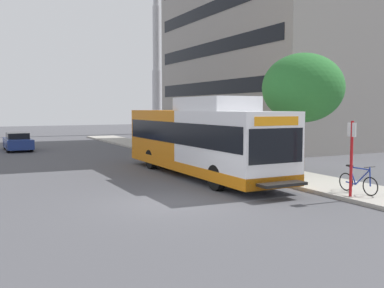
{
  "coord_description": "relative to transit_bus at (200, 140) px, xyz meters",
  "views": [
    {
      "loc": [
        -5.87,
        -13.31,
        3.18
      ],
      "look_at": [
        2.88,
        3.86,
        1.6
      ],
      "focal_mm": 41.35,
      "sensor_mm": 36.0,
      "label": 1
    }
  ],
  "objects": [
    {
      "name": "transit_bus",
      "position": [
        0.0,
        0.0,
        0.0
      ],
      "size": [
        2.58,
        12.25,
        3.65
      ],
      "color": "white",
      "rests_on": "ground"
    },
    {
      "name": "sidewalk_curb",
      "position": [
        3.25,
        1.22,
        -1.63
      ],
      "size": [
        3.0,
        56.0,
        0.14
      ],
      "primitive_type": "cube",
      "color": "#A8A399",
      "rests_on": "ground"
    },
    {
      "name": "lattice_comm_tower",
      "position": [
        11.18,
        32.26,
        9.48
      ],
      "size": [
        1.1,
        1.1,
        33.24
      ],
      "color": "#B7B7BC",
      "rests_on": "ground"
    },
    {
      "name": "street_tree_near_stop",
      "position": [
        4.44,
        -1.92,
        2.4
      ],
      "size": [
        3.8,
        3.8,
        5.59
      ],
      "color": "#4C3823",
      "rests_on": "sidewalk_curb"
    },
    {
      "name": "ground_plane",
      "position": [
        -3.75,
        3.22,
        -1.7
      ],
      "size": [
        120.0,
        120.0,
        0.0
      ],
      "primitive_type": "plane",
      "color": "#4C4C51"
    },
    {
      "name": "bus_stop_sign_pole",
      "position": [
        2.06,
        -7.18,
        -0.05
      ],
      "size": [
        0.1,
        0.36,
        2.6
      ],
      "color": "red",
      "rests_on": "sidewalk_curb"
    },
    {
      "name": "parked_car_far_lane",
      "position": [
        -6.31,
        17.15,
        -1.04
      ],
      "size": [
        1.8,
        4.5,
        1.33
      ],
      "color": "navy",
      "rests_on": "ground"
    },
    {
      "name": "bicycle_parked",
      "position": [
        2.73,
        -6.89,
        -1.14
      ],
      "size": [
        0.52,
        1.76,
        1.02
      ],
      "color": "black",
      "rests_on": "sidewalk_curb"
    }
  ]
}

